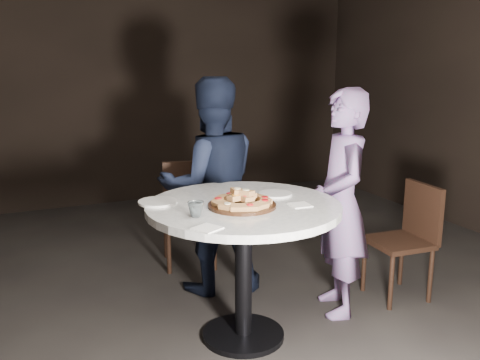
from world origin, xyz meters
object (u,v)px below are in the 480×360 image
at_px(focaccia_pile, 242,199).
at_px(table, 243,230).
at_px(chair_far, 190,206).
at_px(diner_navy, 211,186).
at_px(serving_board, 242,205).
at_px(chair_right, 409,233).
at_px(water_glass, 196,209).
at_px(diner_teal, 341,203).

bearing_deg(focaccia_pile, table, 59.38).
distance_m(chair_far, diner_navy, 0.49).
relative_size(focaccia_pile, chair_far, 0.38).
distance_m(serving_board, diner_navy, 0.83).
xyz_separation_m(chair_far, chair_right, (1.25, -1.11, -0.05)).
relative_size(table, chair_right, 1.43).
distance_m(table, water_glass, 0.41).
bearing_deg(diner_teal, focaccia_pile, -62.09).
bearing_deg(chair_right, diner_teal, -87.05).
bearing_deg(focaccia_pile, serving_board, -166.72).
xyz_separation_m(chair_right, diner_teal, (-0.58, 0.01, 0.28)).
bearing_deg(serving_board, chair_right, 5.77).
bearing_deg(chair_far, table, 99.47).
bearing_deg(diner_teal, chair_right, 106.98).
bearing_deg(water_glass, chair_right, 7.31).
height_order(water_glass, chair_far, water_glass).
xyz_separation_m(table, serving_board, (-0.04, -0.06, 0.17)).
distance_m(focaccia_pile, chair_right, 1.42).
height_order(water_glass, chair_right, water_glass).
bearing_deg(diner_navy, chair_right, 158.28).
height_order(chair_far, chair_right, chair_far).
bearing_deg(diner_navy, serving_board, 88.81).
bearing_deg(water_glass, diner_navy, 64.66).
relative_size(diner_navy, diner_teal, 1.04).
distance_m(table, diner_teal, 0.74).
relative_size(focaccia_pile, diner_teal, 0.23).
xyz_separation_m(table, chair_right, (1.32, 0.08, -0.22)).
height_order(chair_far, diner_navy, diner_navy).
xyz_separation_m(chair_right, diner_navy, (-1.23, 0.68, 0.30)).
distance_m(focaccia_pile, water_glass, 0.31).
bearing_deg(table, focaccia_pile, -120.62).
xyz_separation_m(table, diner_teal, (0.74, 0.09, 0.06)).
xyz_separation_m(table, focaccia_pile, (-0.03, -0.06, 0.20)).
height_order(table, water_glass, water_glass).
xyz_separation_m(focaccia_pile, diner_navy, (0.12, 0.82, -0.12)).
relative_size(water_glass, chair_far, 0.10).
bearing_deg(chair_far, water_glass, 85.68).
distance_m(serving_board, focaccia_pile, 0.04).
bearing_deg(chair_right, table, -83.06).
bearing_deg(focaccia_pile, diner_teal, 10.42).
xyz_separation_m(serving_board, chair_right, (1.35, 0.14, -0.39)).
bearing_deg(water_glass, serving_board, 14.06).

